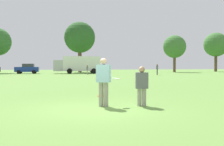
% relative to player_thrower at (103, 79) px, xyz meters
% --- Properties ---
extents(ground_plane, '(176.72, 176.72, 0.00)m').
position_rel_player_thrower_xyz_m(ground_plane, '(-0.40, -0.64, -0.98)').
color(ground_plane, '#608C3D').
extents(player_thrower, '(0.56, 0.46, 1.74)m').
position_rel_player_thrower_xyz_m(player_thrower, '(0.00, 0.00, 0.00)').
color(player_thrower, gray).
rests_on(player_thrower, ground).
extents(player_defender, '(0.49, 0.34, 1.44)m').
position_rel_player_thrower_xyz_m(player_defender, '(1.38, -0.18, -0.18)').
color(player_defender, gray).
rests_on(player_defender, ground).
extents(frisbee, '(0.27, 0.27, 0.06)m').
position_rel_player_thrower_xyz_m(frisbee, '(0.47, 0.09, 0.01)').
color(frisbee, white).
extents(traffic_cone, '(0.32, 0.32, 0.48)m').
position_rel_player_thrower_xyz_m(traffic_cone, '(0.41, 3.06, -0.75)').
color(traffic_cone, '#D8590C').
rests_on(traffic_cone, ground).
extents(parked_car_center, '(4.25, 2.31, 1.82)m').
position_rel_player_thrower_xyz_m(parked_car_center, '(-7.02, 41.51, -0.06)').
color(parked_car_center, navy).
rests_on(parked_car_center, ground).
extents(box_truck, '(8.57, 3.17, 3.18)m').
position_rel_player_thrower_xyz_m(box_truck, '(2.16, 40.48, 0.77)').
color(box_truck, white).
rests_on(box_truck, ground).
extents(bystander_sideline_watcher, '(0.46, 0.55, 1.73)m').
position_rel_player_thrower_xyz_m(bystander_sideline_watcher, '(13.85, 30.37, 0.00)').
color(bystander_sideline_watcher, '#4C4C51').
rests_on(bystander_sideline_watcher, ground).
extents(bystander_far_jogger, '(0.30, 0.45, 1.54)m').
position_rel_player_thrower_xyz_m(bystander_far_jogger, '(3.22, 34.50, -0.11)').
color(bystander_far_jogger, gray).
rests_on(bystander_far_jogger, ground).
extents(tree_east_birch, '(6.97, 6.97, 11.33)m').
position_rel_player_thrower_xyz_m(tree_east_birch, '(3.38, 51.09, 6.81)').
color(tree_east_birch, brown).
rests_on(tree_east_birch, ground).
extents(tree_east_oak, '(5.09, 5.09, 8.27)m').
position_rel_player_thrower_xyz_m(tree_east_oak, '(24.09, 46.21, 4.71)').
color(tree_east_oak, brown).
rests_on(tree_east_oak, ground).
extents(tree_far_east_pine, '(5.93, 5.93, 9.63)m').
position_rel_player_thrower_xyz_m(tree_far_east_pine, '(36.83, 50.02, 5.64)').
color(tree_far_east_pine, brown).
rests_on(tree_far_east_pine, ground).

